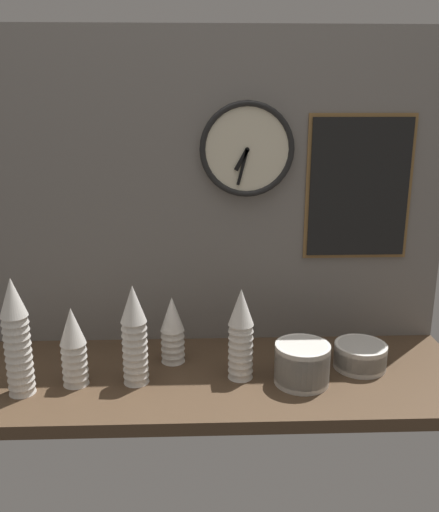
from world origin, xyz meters
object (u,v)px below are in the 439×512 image
at_px(cup_stack_center_right, 241,334).
at_px(cup_stack_left, 73,347).
at_px(cup_stack_center_left, 134,335).
at_px(menu_board, 359,188).
at_px(cup_stack_center, 172,330).
at_px(bowl_stack_far_right, 360,355).
at_px(bowl_stack_right, 302,363).
at_px(wall_clock, 247,149).
at_px(cup_stack_far_left, 17,337).

distance_m(cup_stack_center_right, cup_stack_left, 0.50).
distance_m(cup_stack_center_left, menu_board, 0.88).
xyz_separation_m(cup_stack_left, cup_stack_center, (0.29, 0.14, -0.01)).
bearing_deg(bowl_stack_far_right, bowl_stack_right, -156.37).
bearing_deg(wall_clock, menu_board, 1.35).
distance_m(bowl_stack_right, menu_board, 0.62).
bearing_deg(cup_stack_left, wall_clock, 28.85).
height_order(bowl_stack_right, wall_clock, wall_clock).
relative_size(cup_stack_far_left, cup_stack_center_right, 1.23).
bearing_deg(cup_stack_center_left, cup_stack_center, 51.52).
bearing_deg(cup_stack_center_right, bowl_stack_right, -12.21).
relative_size(cup_stack_far_left, bowl_stack_right, 2.14).
xyz_separation_m(cup_stack_far_left, bowl_stack_right, (0.83, 0.03, -0.11)).
bearing_deg(cup_stack_far_left, cup_stack_center_right, 6.18).
distance_m(cup_stack_center_right, bowl_stack_right, 0.20).
distance_m(cup_stack_center_left, cup_stack_center, 0.17).
bearing_deg(bowl_stack_right, cup_stack_center_right, 167.79).
xyz_separation_m(cup_stack_center_right, menu_board, (0.41, 0.28, 0.40)).
bearing_deg(bowl_stack_far_right, cup_stack_center, 173.91).
relative_size(wall_clock, menu_board, 0.64).
distance_m(cup_stack_left, wall_clock, 0.82).
bearing_deg(cup_stack_center_left, cup_stack_center_right, 3.43).
bearing_deg(cup_stack_center, cup_stack_left, -154.39).
height_order(cup_stack_far_left, cup_stack_left, cup_stack_far_left).
height_order(cup_stack_far_left, wall_clock, wall_clock).
bearing_deg(bowl_stack_right, cup_stack_center, 158.84).
relative_size(cup_stack_left, menu_board, 0.51).
xyz_separation_m(cup_stack_center_right, bowl_stack_right, (0.18, -0.04, -0.08)).
height_order(bowl_stack_far_right, wall_clock, wall_clock).
bearing_deg(menu_board, bowl_stack_right, -125.73).
distance_m(cup_stack_left, bowl_stack_right, 0.68).
xyz_separation_m(cup_stack_far_left, cup_stack_center_left, (0.33, 0.05, -0.02)).
xyz_separation_m(cup_stack_center, wall_clock, (0.25, 0.16, 0.56)).
bearing_deg(cup_stack_far_left, menu_board, 18.26).
relative_size(cup_stack_center_right, bowl_stack_right, 1.74).
relative_size(cup_stack_center_left, cup_stack_center, 1.39).
bearing_deg(wall_clock, cup_stack_center_right, -97.20).
relative_size(bowl_stack_right, menu_board, 0.34).
xyz_separation_m(cup_stack_far_left, menu_board, (1.06, 0.35, 0.36)).
height_order(bowl_stack_far_right, bowl_stack_right, bowl_stack_right).
relative_size(cup_stack_left, bowl_stack_right, 1.48).
bearing_deg(bowl_stack_far_right, cup_stack_far_left, -173.39).
height_order(cup_stack_left, cup_stack_center, cup_stack_left).
bearing_deg(bowl_stack_right, wall_clock, 115.65).
bearing_deg(cup_stack_far_left, cup_stack_center, 22.99).
xyz_separation_m(cup_stack_center_right, cup_stack_center_left, (-0.32, -0.02, 0.01)).
relative_size(cup_stack_left, wall_clock, 0.79).
relative_size(cup_stack_center_left, wall_clock, 1.01).
bearing_deg(cup_stack_left, bowl_stack_right, -1.34).
bearing_deg(cup_stack_center_left, cup_stack_far_left, -171.17).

